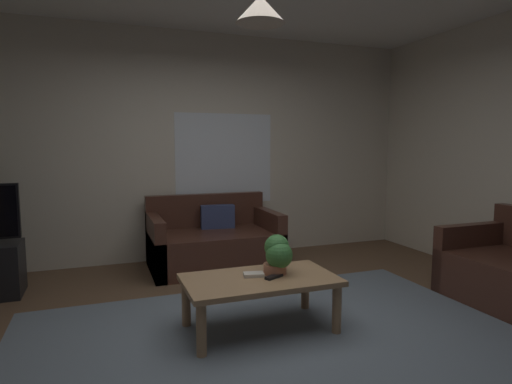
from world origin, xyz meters
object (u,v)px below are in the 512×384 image
object	(u,v)px
coffee_table	(260,285)
pendant_lamp	(260,9)
couch_under_window	(214,244)
book_on_table_0	(254,274)
remote_on_table_0	(274,276)
potted_plant_on_table	(278,254)

from	to	relation	value
coffee_table	pendant_lamp	xyz separation A→B (m)	(0.00, -0.00, 2.03)
couch_under_window	book_on_table_0	bearing A→B (deg)	-94.54
couch_under_window	remote_on_table_0	world-z (taller)	couch_under_window
potted_plant_on_table	remote_on_table_0	bearing A→B (deg)	-126.98
coffee_table	remote_on_table_0	world-z (taller)	remote_on_table_0
coffee_table	potted_plant_on_table	bearing A→B (deg)	13.84
potted_plant_on_table	pendant_lamp	xyz separation A→B (m)	(-0.16, -0.04, 1.80)
coffee_table	pendant_lamp	size ratio (longest dim) A/B	2.29
coffee_table	book_on_table_0	distance (m)	0.09
book_on_table_0	remote_on_table_0	world-z (taller)	book_on_table_0
book_on_table_0	remote_on_table_0	xyz separation A→B (m)	(0.13, -0.09, -0.00)
book_on_table_0	potted_plant_on_table	size ratio (longest dim) A/B	0.50
potted_plant_on_table	pendant_lamp	bearing A→B (deg)	-166.16
pendant_lamp	book_on_table_0	bearing A→B (deg)	129.16
couch_under_window	potted_plant_on_table	size ratio (longest dim) A/B	4.74
book_on_table_0	potted_plant_on_table	distance (m)	0.25
remote_on_table_0	pendant_lamp	size ratio (longest dim) A/B	0.32
couch_under_window	pendant_lamp	bearing A→B (deg)	-93.28
coffee_table	pendant_lamp	world-z (taller)	pendant_lamp
book_on_table_0	remote_on_table_0	bearing A→B (deg)	-35.67
coffee_table	remote_on_table_0	size ratio (longest dim) A/B	7.24
couch_under_window	remote_on_table_0	xyz separation A→B (m)	(-0.01, -1.83, 0.15)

